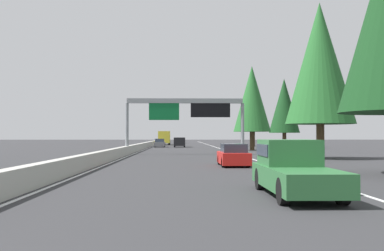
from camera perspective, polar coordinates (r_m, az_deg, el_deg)
name	(u,v)px	position (r m, az deg, el deg)	size (l,w,h in m)	color
ground_plane	(143,150)	(64.04, -6.34, -3.10)	(320.00, 320.00, 0.00)	#2D2D30
median_barrier	(150,144)	(83.99, -5.40, -2.37)	(180.00, 0.56, 0.90)	#ADAAA3
shoulder_stripe_right	(217,148)	(74.07, 3.24, -2.86)	(160.00, 0.16, 0.01)	silver
shoulder_stripe_median	(149,148)	(73.99, -5.50, -2.85)	(160.00, 0.16, 0.01)	silver
sign_gantry_overhead	(187,110)	(47.28, -0.70, 2.01)	(0.50, 12.68, 5.96)	gray
pickup_near_center	(293,168)	(15.50, 12.85, -5.30)	(5.60, 2.00, 1.86)	#2D6B38
sedan_distant_a	(233,156)	(29.51, 5.32, -3.87)	(4.40, 1.80, 1.47)	red
sedan_far_left	(160,143)	(77.64, -4.17, -2.28)	(4.40, 1.80, 1.47)	slate
sedan_mid_right	(180,141)	(119.50, -1.52, -1.95)	(4.40, 1.80, 1.47)	black
minivan_distant_b	(179,142)	(77.83, -1.62, -2.09)	(5.00, 1.95, 1.69)	black
box_truck_far_right	(164,137)	(96.50, -3.56, -1.54)	(8.50, 2.40, 2.95)	gold
conifer_right_near	(320,63)	(40.86, 16.09, 7.69)	(6.05, 6.05, 13.75)	#4C3823
conifer_right_mid	(252,99)	(61.54, 7.71, 3.41)	(5.11, 5.11, 11.61)	#4C3823
conifer_right_far	(284,106)	(73.29, 11.75, 2.50)	(4.95, 4.95, 11.25)	#4C3823
conifer_right_distant	(253,101)	(87.40, 7.83, 3.10)	(6.30, 6.30, 14.31)	#4C3823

